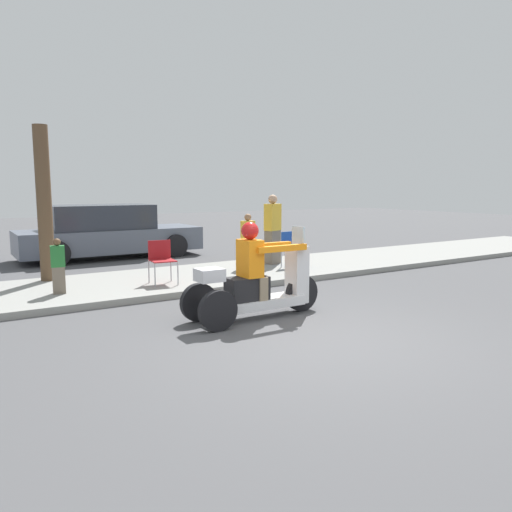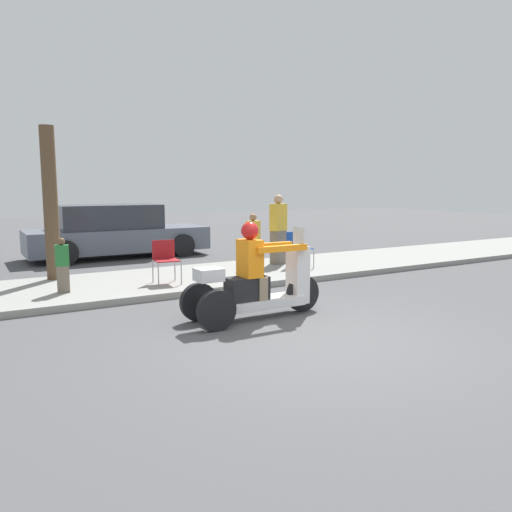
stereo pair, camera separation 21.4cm
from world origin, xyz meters
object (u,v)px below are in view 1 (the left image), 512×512
at_px(spectator_end_of_line, 273,231).
at_px(folding_chair_curbside, 161,257).
at_px(motorcycle_trike, 256,284).
at_px(spectator_near_curb, 248,242).
at_px(spectator_mid_group, 58,267).
at_px(tree_trunk, 44,204).
at_px(parked_car_lot_center, 107,233).
at_px(folding_chair_set_back, 292,246).

relative_size(spectator_end_of_line, folding_chair_curbside, 2.02).
bearing_deg(folding_chair_curbside, motorcycle_trike, -82.13).
height_order(motorcycle_trike, spectator_near_curb, motorcycle_trike).
distance_m(spectator_mid_group, folding_chair_curbside, 1.87).
xyz_separation_m(spectator_end_of_line, tree_trunk, (-4.99, 0.59, 0.71)).
distance_m(spectator_mid_group, tree_trunk, 1.78).
bearing_deg(parked_car_lot_center, folding_chair_curbside, -94.16).
xyz_separation_m(motorcycle_trike, folding_chair_set_back, (2.87, 2.99, 0.10)).
bearing_deg(folding_chair_curbside, parked_car_lot_center, 85.84).
height_order(spectator_mid_group, parked_car_lot_center, parked_car_lot_center).
relative_size(motorcycle_trike, spectator_mid_group, 2.31).
xyz_separation_m(spectator_mid_group, spectator_near_curb, (4.26, 0.68, 0.13)).
height_order(folding_chair_set_back, parked_car_lot_center, parked_car_lot_center).
height_order(spectator_near_curb, tree_trunk, tree_trunk).
relative_size(spectator_end_of_line, folding_chair_set_back, 2.02).
xyz_separation_m(spectator_mid_group, folding_chair_curbside, (1.87, -0.06, 0.04)).
relative_size(spectator_mid_group, folding_chair_set_back, 1.18).
distance_m(spectator_end_of_line, parked_car_lot_center, 4.90).
height_order(motorcycle_trike, folding_chair_curbside, motorcycle_trike).
height_order(spectator_mid_group, folding_chair_set_back, spectator_mid_group).
distance_m(motorcycle_trike, folding_chair_curbside, 2.82).
xyz_separation_m(spectator_near_curb, parked_car_lot_center, (-2.04, 4.15, -0.02)).
relative_size(spectator_near_curb, parked_car_lot_center, 0.25).
distance_m(spectator_mid_group, folding_chair_set_back, 5.13).
xyz_separation_m(spectator_near_curb, tree_trunk, (-4.19, 0.76, 0.92)).
bearing_deg(folding_chair_curbside, spectator_end_of_line, 15.79).
height_order(spectator_near_curb, folding_chair_set_back, spectator_near_curb).
bearing_deg(tree_trunk, folding_chair_curbside, -39.80).
bearing_deg(tree_trunk, parked_car_lot_center, 57.61).
xyz_separation_m(motorcycle_trike, folding_chair_curbside, (-0.39, 2.79, 0.10)).
bearing_deg(tree_trunk, spectator_mid_group, -92.85).
xyz_separation_m(spectator_near_curb, folding_chair_set_back, (0.87, -0.53, -0.09)).
relative_size(motorcycle_trike, tree_trunk, 0.74).
bearing_deg(spectator_mid_group, spectator_end_of_line, 9.51).
bearing_deg(folding_chair_curbside, spectator_near_curb, 17.03).
relative_size(spectator_mid_group, spectator_end_of_line, 0.58).
bearing_deg(spectator_near_curb, spectator_mid_group, -170.96).
xyz_separation_m(spectator_near_curb, folding_chair_curbside, (-2.39, -0.73, -0.09)).
xyz_separation_m(folding_chair_set_back, parked_car_lot_center, (-2.90, 4.69, 0.07)).
bearing_deg(spectator_near_curb, folding_chair_curbside, -162.97).
distance_m(spectator_end_of_line, folding_chair_curbside, 3.33).
height_order(motorcycle_trike, parked_car_lot_center, parked_car_lot_center).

